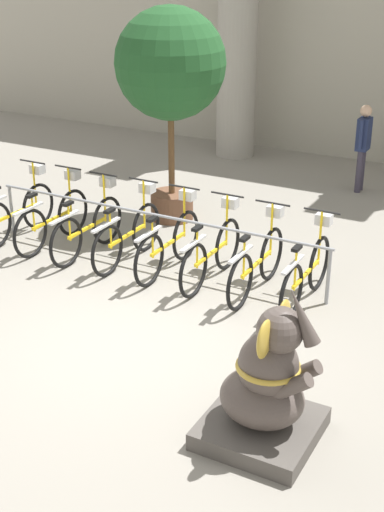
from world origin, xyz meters
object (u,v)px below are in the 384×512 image
bicycle_2 (89,226)px  bicycle_6 (258,262)px  bicycle_3 (129,234)px  elephant_statue (266,388)px  potted_tree (170,70)px  person_pedestrian (363,141)px  bicycle_4 (169,242)px  bicycle_5 (212,251)px  bicycle_0 (18,211)px  bicycle_7 (307,272)px  bicycle_1 (53,218)px

bicycle_2 → bicycle_6: 2.65m
bicycle_3 → elephant_statue: size_ratio=1.07×
bicycle_3 → bicycle_6: same height
bicycle_3 → potted_tree: bearing=100.5°
elephant_statue → person_pedestrian: bearing=99.9°
bicycle_4 → person_pedestrian: person_pedestrian is taller
bicycle_5 → person_pedestrian: person_pedestrian is taller
bicycle_0 → bicycle_6: 3.98m
elephant_statue → bicycle_2: bearing=145.6°
bicycle_6 → elephant_statue: elephant_statue is taller
bicycle_0 → bicycle_7: bearing=0.4°
bicycle_6 → potted_tree: 3.55m
bicycle_6 → bicycle_1: bearing=179.9°
bicycle_6 → bicycle_7: 0.66m
bicycle_0 → bicycle_4: size_ratio=1.00×
bicycle_0 → person_pedestrian: bearing=49.9°
potted_tree → bicycle_6: bearing=-38.0°
bicycle_0 → potted_tree: (1.66, 1.83, 1.98)m
bicycle_3 → person_pedestrian: 5.08m
elephant_statue → potted_tree: bearing=128.5°
person_pedestrian → potted_tree: size_ratio=0.47×
bicycle_0 → bicycle_4: 2.65m
bicycle_0 → bicycle_3: size_ratio=1.00×
bicycle_5 → person_pedestrian: size_ratio=1.09×
bicycle_7 → elephant_statue: size_ratio=1.07×
elephant_statue → person_pedestrian: 7.51m
elephant_statue → person_pedestrian: size_ratio=1.01×
person_pedestrian → bicycle_5: bearing=-97.9°
bicycle_5 → potted_tree: (-1.66, 1.79, 1.98)m
bicycle_0 → bicycle_5: 3.31m
bicycle_2 → bicycle_5: bearing=1.2°
person_pedestrian → potted_tree: potted_tree is taller
bicycle_5 → bicycle_7: same height
bicycle_7 → bicycle_4: bearing=179.9°
bicycle_5 → person_pedestrian: 4.72m
bicycle_1 → person_pedestrian: (3.29, 4.66, 0.51)m
elephant_statue → bicycle_7: bearing=102.6°
bicycle_1 → bicycle_4: bearing=0.4°
bicycle_4 → bicycle_7: same height
bicycle_1 → person_pedestrian: 5.73m
bicycle_4 → potted_tree: size_ratio=0.51×
bicycle_1 → bicycle_5: same height
bicycle_7 → bicycle_2: bearing=-179.3°
bicycle_5 → bicycle_6: size_ratio=1.00×
bicycle_3 → bicycle_7: (2.65, -0.00, 0.00)m
bicycle_6 → bicycle_3: bearing=179.4°
bicycle_4 → bicycle_7: size_ratio=1.00×
bicycle_0 → potted_tree: potted_tree is taller
bicycle_6 → bicycle_0: bearing=-179.8°
bicycle_1 → bicycle_2: 0.66m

